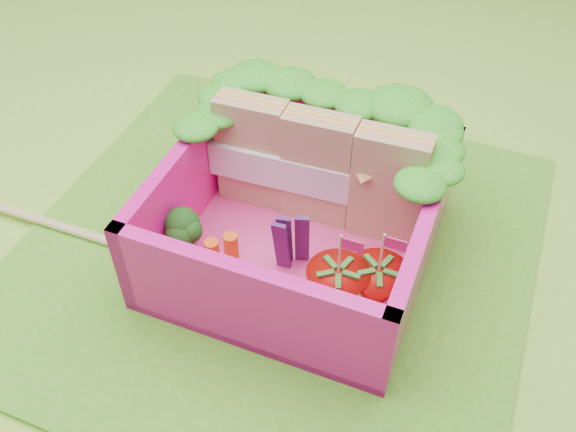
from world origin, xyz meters
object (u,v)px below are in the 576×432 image
(chopsticks, at_px, (92,236))
(strawberry_right, at_px, (376,290))
(bento_box, at_px, (299,216))
(sandwich_stack, at_px, (319,169))
(broccoli, at_px, (183,230))
(strawberry_left, at_px, (337,292))

(chopsticks, bearing_deg, strawberry_right, 2.83)
(bento_box, height_order, sandwich_stack, sandwich_stack)
(strawberry_right, relative_size, chopsticks, 0.24)
(broccoli, xyz_separation_m, chopsticks, (-0.55, -0.05, -0.21))
(strawberry_left, relative_size, chopsticks, 0.25)
(bento_box, relative_size, chopsticks, 0.61)
(bento_box, bearing_deg, broccoli, -152.40)
(bento_box, relative_size, sandwich_stack, 1.11)
(strawberry_left, bearing_deg, bento_box, 133.55)
(strawberry_right, bearing_deg, sandwich_stack, 132.44)
(broccoli, distance_m, strawberry_left, 0.83)
(bento_box, distance_m, chopsticks, 1.14)
(sandwich_stack, bearing_deg, strawberry_left, -62.79)
(bento_box, relative_size, strawberry_right, 2.49)
(strawberry_right, xyz_separation_m, chopsticks, (-1.54, -0.08, -0.18))
(chopsticks, bearing_deg, strawberry_left, -0.19)
(sandwich_stack, height_order, chopsticks, sandwich_stack)
(bento_box, distance_m, strawberry_right, 0.54)
(strawberry_right, distance_m, chopsticks, 1.55)
(sandwich_stack, relative_size, broccoli, 3.79)
(broccoli, height_order, chopsticks, broccoli)
(bento_box, xyz_separation_m, chopsticks, (-1.07, -0.32, -0.25))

